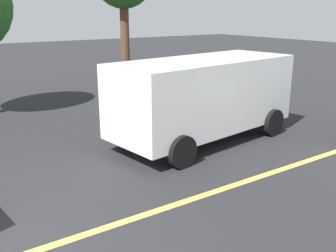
{
  "coord_description": "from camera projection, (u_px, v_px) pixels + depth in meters",
  "views": [
    {
      "loc": [
        -0.45,
        -5.18,
        3.4
      ],
      "look_at": [
        3.24,
        0.23,
        1.45
      ],
      "focal_mm": 41.51,
      "sensor_mm": 36.0,
      "label": 1
    }
  ],
  "objects": [
    {
      "name": "white_van",
      "position": [
        204.0,
        94.0,
        10.26
      ],
      "size": [
        5.42,
        2.8,
        2.2
      ],
      "color": "white",
      "rests_on": "ground_plane"
    },
    {
      "name": "lane_marking_centre",
      "position": [
        164.0,
        208.0,
        6.93
      ],
      "size": [
        28.0,
        0.16,
        0.01
      ],
      "primitive_type": "cube",
      "color": "#E0D14C"
    }
  ]
}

